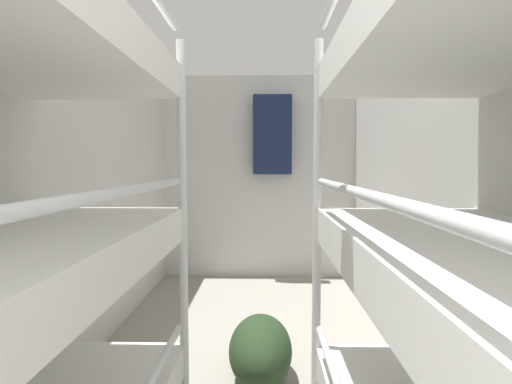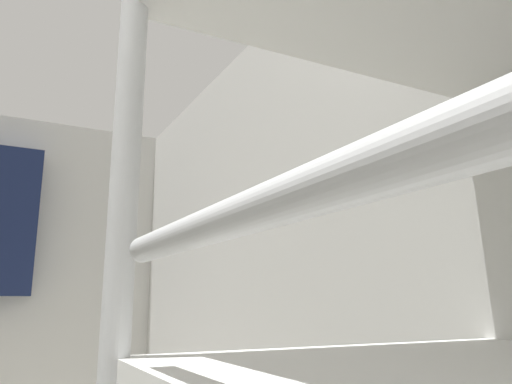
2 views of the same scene
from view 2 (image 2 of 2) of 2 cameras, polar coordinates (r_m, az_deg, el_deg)
wall_right at (r=1.31m, az=21.73°, el=-11.86°), size 0.06×5.31×2.38m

